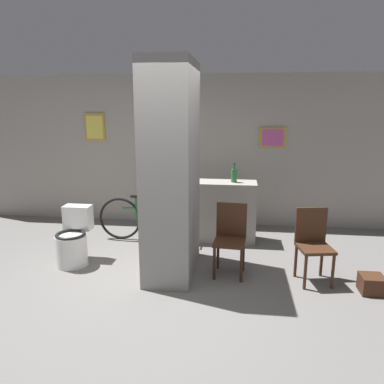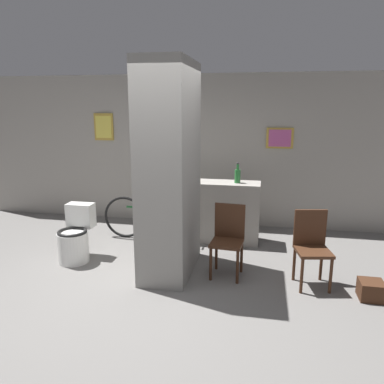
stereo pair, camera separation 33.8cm
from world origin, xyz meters
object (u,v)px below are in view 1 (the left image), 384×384
object	(u,v)px
chair_near_pillar	(230,236)
bicycle	(153,219)
chair_by_doorway	(313,242)
bottle_tall	(234,175)
toilet	(73,241)

from	to	relation	value
chair_near_pillar	bicycle	xyz separation A→B (m)	(-1.22, 1.01, -0.14)
chair_by_doorway	bottle_tall	world-z (taller)	bottle_tall
chair_near_pillar	bicycle	bearing A→B (deg)	144.90
chair_near_pillar	bicycle	world-z (taller)	chair_near_pillar
toilet	chair_by_doorway	world-z (taller)	chair_by_doorway
chair_by_doorway	bottle_tall	size ratio (longest dim) A/B	2.82
bicycle	bottle_tall	size ratio (longest dim) A/B	5.53
bicycle	toilet	bearing A→B (deg)	-131.51
bottle_tall	chair_near_pillar	bearing A→B (deg)	-90.68
chair_near_pillar	bottle_tall	size ratio (longest dim) A/B	2.82
bicycle	bottle_tall	world-z (taller)	bottle_tall
toilet	bottle_tall	bearing A→B (deg)	28.58
toilet	bicycle	distance (m)	1.31
toilet	chair_by_doorway	xyz separation A→B (m)	(3.08, -0.11, 0.18)
chair_near_pillar	chair_by_doorway	bearing A→B (deg)	-0.00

